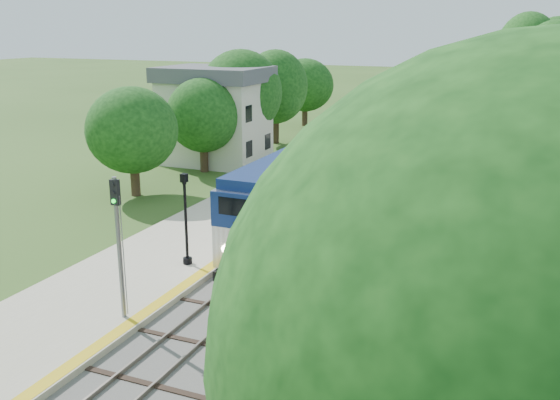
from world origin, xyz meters
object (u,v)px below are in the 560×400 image
at_px(train, 439,105).
at_px(lamppost_far, 186,224).
at_px(signal_gantry, 459,87).
at_px(signal_platform, 118,233).
at_px(station_building, 215,115).
at_px(signal_farside, 453,143).

distance_m(train, lamppost_far, 50.03).
bearing_deg(lamppost_far, signal_gantry, 82.69).
distance_m(signal_gantry, signal_platform, 52.99).
height_order(lamppost_far, signal_platform, signal_platform).
bearing_deg(train, signal_platform, -92.98).
bearing_deg(signal_gantry, station_building, -123.38).
height_order(station_building, signal_gantry, station_building).
height_order(signal_platform, signal_farside, signal_farside).
relative_size(station_building, train, 0.08).
distance_m(signal_gantry, train, 4.59).
relative_size(train, lamppost_far, 23.78).
bearing_deg(signal_platform, train, 87.02).
bearing_deg(signal_gantry, signal_farside, -83.12).
relative_size(station_building, signal_platform, 1.54).
bearing_deg(lamppost_far, station_building, 115.49).
xyz_separation_m(lamppost_far, signal_platform, (0.64, -5.78, 1.47)).
distance_m(station_building, signal_platform, 29.85).
relative_size(lamppost_far, signal_platform, 0.78).
bearing_deg(station_building, train, 63.42).
bearing_deg(train, signal_gantry, -50.43).
relative_size(signal_gantry, signal_farside, 1.27).
height_order(signal_gantry, signal_farside, signal_farside).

